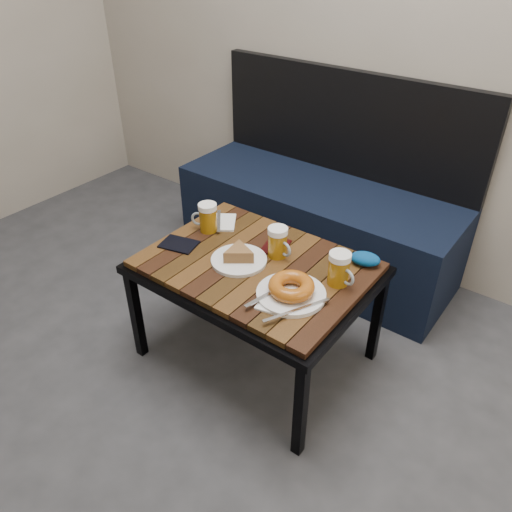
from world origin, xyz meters
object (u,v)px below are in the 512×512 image
Objects in this scene: beer_mug_right at (339,269)px; passport_navy at (179,244)px; cafe_table at (256,272)px; plate_pie at (239,256)px; plate_bagel at (291,290)px; beer_mug_centre at (278,242)px; bench at (319,216)px; beer_mug_left at (207,217)px; knit_pouch at (365,259)px; passport_burgundy at (276,246)px.

passport_navy is (-0.61, -0.16, -0.06)m from beer_mug_right.
plate_pie is (-0.05, -0.03, 0.07)m from cafe_table.
beer_mug_centre is at bearing 135.44° from plate_bagel.
beer_mug_right is at bearing 16.22° from plate_pie.
plate_pie is (-0.36, -0.10, -0.04)m from beer_mug_right.
bench is at bearing 102.44° from cafe_table.
cafe_table is 0.32m from beer_mug_left.
plate_bagel is 0.52m from passport_navy.
beer_mug_left is 0.97× the size of beer_mug_right.
beer_mug_left is (-0.29, 0.07, 0.10)m from cafe_table.
plate_pie is at bearing 86.89° from passport_navy.
beer_mug_left is at bearing -163.76° from beer_mug_centre.
knit_pouch is at bearing 34.94° from plate_pie.
plate_bagel reaches higher than passport_burgundy.
beer_mug_left is 1.08× the size of knit_pouch.
passport_navy is (-0.02, -0.15, -0.06)m from beer_mug_left.
beer_mug_left is at bearing -162.25° from beer_mug_right.
beer_mug_right reaches higher than plate_pie.
plate_bagel is 0.34m from knit_pouch.
passport_burgundy is at bearing 134.73° from plate_bagel.
cafe_table is 2.82× the size of plate_bagel.
passport_navy is (-0.31, -0.09, 0.05)m from cafe_table.
beer_mug_right reaches higher than beer_mug_centre.
plate_bagel is at bearing -11.33° from plate_pie.
passport_navy reaches higher than cafe_table.
beer_mug_right reaches higher than knit_pouch.
plate_pie reaches higher than passport_burgundy.
plate_bagel is at bearing -102.71° from beer_mug_right.
beer_mug_left is 0.16m from passport_navy.
beer_mug_left is 0.53m from plate_bagel.
beer_mug_right reaches higher than cafe_table.
beer_mug_left reaches higher than knit_pouch.
plate_pie reaches higher than knit_pouch.
plate_bagel is (0.27, -0.05, 0.00)m from plate_pie.
beer_mug_left is 0.40× the size of plate_bagel.
cafe_table is 6.87× the size of beer_mug_right.
plate_bagel is at bearing 75.38° from passport_navy.
passport_burgundy is at bearing 90.69° from cafe_table.
beer_mug_left is 0.64m from knit_pouch.
beer_mug_right is 0.64m from passport_navy.
cafe_table is 7.05× the size of beer_mug_left.
beer_mug_centre is 0.25m from plate_bagel.
knit_pouch is at bearing 99.86° from beer_mug_right.
passport_burgundy is (-0.00, 0.13, 0.05)m from cafe_table.
bench is 0.67m from passport_burgundy.
beer_mug_right is 0.18m from plate_bagel.
cafe_table is at bearing 142.02° from beer_mug_left.
plate_bagel is 2.39× the size of passport_burgundy.
plate_bagel is 2.70× the size of knit_pouch.
bench reaches higher than beer_mug_centre.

